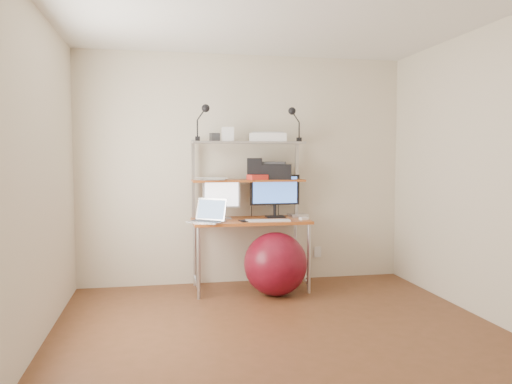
{
  "coord_description": "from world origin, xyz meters",
  "views": [
    {
      "loc": [
        -0.93,
        -3.64,
        1.39
      ],
      "look_at": [
        0.0,
        1.15,
        1.05
      ],
      "focal_mm": 35.0,
      "sensor_mm": 36.0,
      "label": 1
    }
  ],
  "objects_px": {
    "monitor_black": "(275,192)",
    "printer": "(273,171)",
    "laptop": "(209,217)",
    "exercise_ball": "(275,264)",
    "monitor_silver": "(222,197)"
  },
  "relations": [
    {
      "from": "monitor_black",
      "to": "printer",
      "type": "bearing_deg",
      "value": -178.03
    },
    {
      "from": "printer",
      "to": "monitor_black",
      "type": "bearing_deg",
      "value": 18.53
    },
    {
      "from": "laptop",
      "to": "exercise_ball",
      "type": "xyz_separation_m",
      "value": [
        0.65,
        -0.14,
        -0.47
      ]
    },
    {
      "from": "laptop",
      "to": "monitor_black",
      "type": "bearing_deg",
      "value": 57.37
    },
    {
      "from": "monitor_black",
      "to": "laptop",
      "type": "distance_m",
      "value": 0.82
    },
    {
      "from": "monitor_silver",
      "to": "monitor_black",
      "type": "relative_size",
      "value": 0.82
    },
    {
      "from": "monitor_silver",
      "to": "printer",
      "type": "xyz_separation_m",
      "value": [
        0.56,
        0.03,
        0.26
      ]
    },
    {
      "from": "monitor_silver",
      "to": "exercise_ball",
      "type": "height_order",
      "value": "monitor_silver"
    },
    {
      "from": "monitor_black",
      "to": "exercise_ball",
      "type": "xyz_separation_m",
      "value": [
        -0.09,
        -0.4,
        -0.69
      ]
    },
    {
      "from": "monitor_black",
      "to": "exercise_ball",
      "type": "distance_m",
      "value": 0.81
    },
    {
      "from": "laptop",
      "to": "printer",
      "type": "bearing_deg",
      "value": 57.79
    },
    {
      "from": "monitor_black",
      "to": "laptop",
      "type": "xyz_separation_m",
      "value": [
        -0.74,
        -0.27,
        -0.22
      ]
    },
    {
      "from": "laptop",
      "to": "printer",
      "type": "relative_size",
      "value": 0.95
    },
    {
      "from": "laptop",
      "to": "printer",
      "type": "distance_m",
      "value": 0.89
    },
    {
      "from": "laptop",
      "to": "exercise_ball",
      "type": "bearing_deg",
      "value": 25.71
    }
  ]
}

